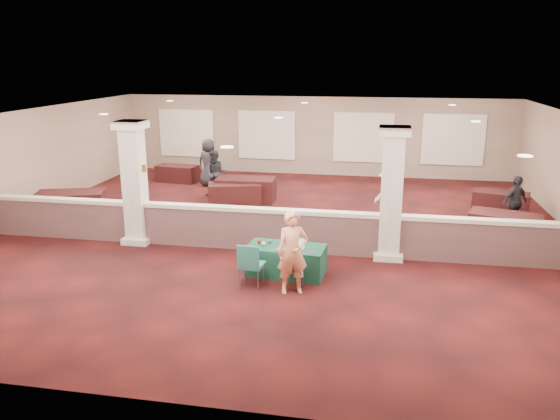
% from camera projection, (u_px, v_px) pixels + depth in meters
% --- Properties ---
extents(ground, '(16.00, 16.00, 0.00)m').
position_uv_depth(ground, '(279.00, 232.00, 15.29)').
color(ground, '#421010').
rests_on(ground, ground).
extents(wall_back, '(16.00, 0.04, 3.20)m').
position_uv_depth(wall_back, '(314.00, 136.00, 22.44)').
color(wall_back, '#7C6256').
rests_on(wall_back, ground).
extents(wall_front, '(16.00, 0.04, 3.20)m').
position_uv_depth(wall_front, '(169.00, 300.00, 7.28)').
color(wall_front, '#7C6256').
rests_on(wall_front, ground).
extents(wall_left, '(0.04, 16.00, 3.20)m').
position_uv_depth(wall_left, '(15.00, 166.00, 16.26)').
color(wall_left, '#7C6256').
rests_on(wall_left, ground).
extents(ceiling, '(16.00, 16.00, 0.02)m').
position_uv_depth(ceiling, '(279.00, 117.00, 14.43)').
color(ceiling, white).
rests_on(ceiling, wall_back).
extents(partition_wall, '(15.60, 0.28, 1.10)m').
position_uv_depth(partition_wall, '(268.00, 229.00, 13.72)').
color(partition_wall, brown).
rests_on(partition_wall, ground).
extents(column_left, '(0.72, 0.72, 3.20)m').
position_uv_depth(column_left, '(135.00, 182.00, 14.04)').
color(column_left, beige).
rests_on(column_left, ground).
extents(column_right, '(0.72, 0.72, 3.20)m').
position_uv_depth(column_right, '(391.00, 193.00, 12.91)').
color(column_right, beige).
rests_on(column_right, ground).
extents(sconce_left, '(0.12, 0.12, 0.18)m').
position_uv_depth(sconce_left, '(123.00, 167.00, 13.99)').
color(sconce_left, brown).
rests_on(sconce_left, column_left).
extents(sconce_right, '(0.12, 0.12, 0.18)m').
position_uv_depth(sconce_right, '(144.00, 168.00, 13.89)').
color(sconce_right, brown).
rests_on(sconce_right, column_left).
extents(near_table, '(1.79, 1.00, 0.66)m').
position_uv_depth(near_table, '(286.00, 260.00, 12.24)').
color(near_table, '#103D2E').
rests_on(near_table, ground).
extents(conf_chair_main, '(0.45, 0.45, 0.84)m').
position_uv_depth(conf_chair_main, '(292.00, 267.00, 11.38)').
color(conf_chair_main, '#226353').
rests_on(conf_chair_main, ground).
extents(conf_chair_side, '(0.54, 0.54, 0.98)m').
position_uv_depth(conf_chair_side, '(250.00, 262.00, 11.43)').
color(conf_chair_side, '#226353').
rests_on(conf_chair_side, ground).
extents(woman, '(0.74, 0.61, 1.75)m').
position_uv_depth(woman, '(293.00, 253.00, 11.14)').
color(woman, '#FD986E').
rests_on(woman, ground).
extents(far_table_front_left, '(2.19, 1.56, 0.80)m').
position_uv_depth(far_table_front_left, '(71.00, 205.00, 16.60)').
color(far_table_front_left, black).
rests_on(far_table_front_left, ground).
extents(far_table_front_center, '(1.90, 1.30, 0.70)m').
position_uv_depth(far_table_front_center, '(235.00, 194.00, 18.15)').
color(far_table_front_center, black).
rests_on(far_table_front_center, ground).
extents(far_table_front_right, '(2.01, 1.39, 0.74)m').
position_uv_depth(far_table_front_right, '(505.00, 227.00, 14.52)').
color(far_table_front_right, black).
rests_on(far_table_front_right, ground).
extents(far_table_back_left, '(1.66, 0.96, 0.64)m').
position_uv_depth(far_table_back_left, '(177.00, 174.00, 21.44)').
color(far_table_back_left, black).
rests_on(far_table_back_left, ground).
extents(far_table_back_center, '(1.99, 1.05, 0.80)m').
position_uv_depth(far_table_back_center, '(246.00, 189.00, 18.52)').
color(far_table_back_center, black).
rests_on(far_table_back_center, ground).
extents(far_table_back_right, '(1.80, 1.25, 0.66)m').
position_uv_depth(far_table_back_right, '(501.00, 202.00, 17.15)').
color(far_table_back_right, black).
rests_on(far_table_back_right, ground).
extents(attendee_a, '(0.82, 0.51, 1.63)m').
position_uv_depth(attendee_a, '(216.00, 174.00, 19.02)').
color(attendee_a, black).
rests_on(attendee_a, ground).
extents(attendee_b, '(1.09, 1.14, 1.69)m').
position_uv_depth(attendee_b, '(389.00, 197.00, 15.75)').
color(attendee_b, silver).
rests_on(attendee_b, ground).
extents(attendee_c, '(0.99, 0.89, 1.55)m').
position_uv_depth(attendee_c, '(515.00, 203.00, 15.37)').
color(attendee_c, black).
rests_on(attendee_c, ground).
extents(attendee_d, '(0.97, 0.66, 1.80)m').
position_uv_depth(attendee_d, '(208.00, 163.00, 20.58)').
color(attendee_d, black).
rests_on(attendee_d, ground).
extents(laptop_base, '(0.32, 0.23, 0.02)m').
position_uv_depth(laptop_base, '(297.00, 248.00, 12.03)').
color(laptop_base, '#BCBCC1').
rests_on(laptop_base, near_table).
extents(laptop_screen, '(0.30, 0.03, 0.20)m').
position_uv_depth(laptop_screen, '(298.00, 242.00, 12.10)').
color(laptop_screen, '#BCBCC1').
rests_on(laptop_screen, near_table).
extents(screen_glow, '(0.27, 0.03, 0.17)m').
position_uv_depth(screen_glow, '(298.00, 242.00, 12.10)').
color(screen_glow, silver).
rests_on(screen_glow, near_table).
extents(knitting, '(0.38, 0.30, 0.03)m').
position_uv_depth(knitting, '(285.00, 249.00, 11.92)').
color(knitting, '#BF5A1E').
rests_on(knitting, near_table).
extents(yarn_cream, '(0.10, 0.10, 0.10)m').
position_uv_depth(yarn_cream, '(263.00, 244.00, 12.17)').
color(yarn_cream, beige).
rests_on(yarn_cream, near_table).
extents(yarn_red, '(0.09, 0.09, 0.09)m').
position_uv_depth(yarn_red, '(259.00, 241.00, 12.33)').
color(yarn_red, '#5B1812').
rests_on(yarn_red, near_table).
extents(yarn_grey, '(0.09, 0.09, 0.09)m').
position_uv_depth(yarn_grey, '(270.00, 241.00, 12.34)').
color(yarn_grey, '#45454A').
rests_on(yarn_grey, near_table).
extents(scissors, '(0.11, 0.04, 0.01)m').
position_uv_depth(scissors, '(309.00, 252.00, 11.76)').
color(scissors, red).
rests_on(scissors, near_table).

